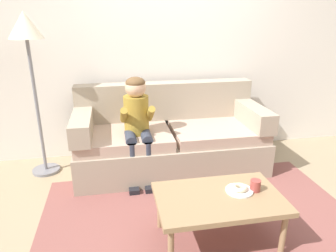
% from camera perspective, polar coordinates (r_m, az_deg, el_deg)
% --- Properties ---
extents(ground, '(10.00, 10.00, 0.00)m').
position_cam_1_polar(ground, '(3.00, 4.79, -14.53)').
color(ground, '#9E896B').
extents(wall_back, '(8.00, 0.10, 2.80)m').
position_cam_1_polar(wall_back, '(3.85, -0.20, 15.56)').
color(wall_back, silver).
rests_on(wall_back, ground).
extents(area_rug, '(2.74, 1.85, 0.01)m').
position_cam_1_polar(area_rug, '(2.80, 6.19, -17.24)').
color(area_rug, brown).
rests_on(area_rug, ground).
extents(couch, '(2.09, 0.90, 0.94)m').
position_cam_1_polar(couch, '(3.55, 0.31, -2.45)').
color(couch, tan).
rests_on(couch, ground).
extents(coffee_table, '(0.95, 0.60, 0.41)m').
position_cam_1_polar(coffee_table, '(2.43, 9.36, -13.50)').
color(coffee_table, '#937551').
rests_on(coffee_table, ground).
extents(person_child, '(0.34, 0.58, 1.10)m').
position_cam_1_polar(person_child, '(3.19, -5.70, 1.18)').
color(person_child, olive).
rests_on(person_child, ground).
extents(plate, '(0.21, 0.21, 0.01)m').
position_cam_1_polar(plate, '(2.49, 12.99, -11.51)').
color(plate, white).
rests_on(plate, coffee_table).
extents(donut, '(0.16, 0.16, 0.04)m').
position_cam_1_polar(donut, '(2.48, 13.04, -11.02)').
color(donut, beige).
rests_on(donut, plate).
extents(mug, '(0.08, 0.08, 0.09)m').
position_cam_1_polar(mug, '(2.51, 15.79, -10.50)').
color(mug, '#993D38').
rests_on(mug, coffee_table).
extents(toy_controller, '(0.23, 0.09, 0.05)m').
position_cam_1_polar(toy_controller, '(3.11, 14.52, -13.16)').
color(toy_controller, gold).
rests_on(toy_controller, ground).
extents(floor_lamp, '(0.34, 0.34, 1.72)m').
position_cam_1_polar(floor_lamp, '(3.46, -24.47, 13.74)').
color(floor_lamp, slate).
rests_on(floor_lamp, ground).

